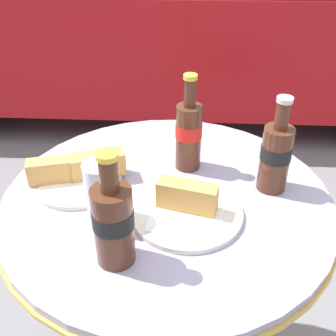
# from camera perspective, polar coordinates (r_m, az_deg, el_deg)

# --- Properties ---
(bistro_table) EXTENTS (0.74, 0.74, 0.75)m
(bistro_table) POSITION_cam_1_polar(r_m,az_deg,el_deg) (1.05, -0.11, -11.49)
(bistro_table) COLOR gold
(bistro_table) RESTS_ON ground_plane
(cola_bottle_left) EXTENTS (0.06, 0.06, 0.24)m
(cola_bottle_left) POSITION_cam_1_polar(r_m,az_deg,el_deg) (0.98, 2.82, 4.75)
(cola_bottle_left) COLOR #4C2819
(cola_bottle_left) RESTS_ON bistro_table
(cola_bottle_right) EXTENTS (0.07, 0.07, 0.22)m
(cola_bottle_right) POSITION_cam_1_polar(r_m,az_deg,el_deg) (0.94, 14.38, 1.75)
(cola_bottle_right) COLOR #4C2819
(cola_bottle_right) RESTS_ON bistro_table
(cola_bottle_center) EXTENTS (0.07, 0.07, 0.23)m
(cola_bottle_center) POSITION_cam_1_polar(r_m,az_deg,el_deg) (0.74, -7.42, -7.14)
(cola_bottle_center) COLOR #4C2819
(cola_bottle_center) RESTS_ON bistro_table
(drinking_glass) EXTENTS (0.07, 0.07, 0.14)m
(drinking_glass) POSITION_cam_1_polar(r_m,az_deg,el_deg) (0.84, -8.93, -3.79)
(drinking_glass) COLOR silver
(drinking_glass) RESTS_ON bistro_table
(lunch_plate_near) EXTENTS (0.23, 0.23, 0.07)m
(lunch_plate_near) POSITION_cam_1_polar(r_m,az_deg,el_deg) (0.87, 2.56, -5.37)
(lunch_plate_near) COLOR silver
(lunch_plate_near) RESTS_ON bistro_table
(lunch_plate_far) EXTENTS (0.22, 0.21, 0.07)m
(lunch_plate_far) POSITION_cam_1_polar(r_m,az_deg,el_deg) (0.98, -12.09, -0.74)
(lunch_plate_far) COLOR silver
(lunch_plate_far) RESTS_ON bistro_table
(parked_car) EXTENTS (4.52, 1.66, 1.31)m
(parked_car) POSITION_cam_1_polar(r_m,az_deg,el_deg) (3.08, -0.14, 20.95)
(parked_car) COLOR #9E0F14
(parked_car) RESTS_ON ground_plane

